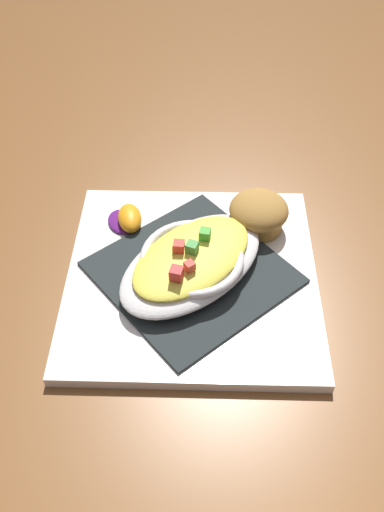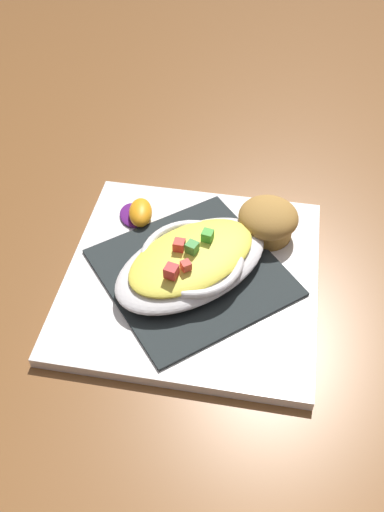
# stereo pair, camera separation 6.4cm
# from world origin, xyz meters

# --- Properties ---
(ground_plane) EXTENTS (2.60, 2.60, 0.00)m
(ground_plane) POSITION_xyz_m (0.00, 0.00, 0.00)
(ground_plane) COLOR brown
(square_plate) EXTENTS (0.32, 0.32, 0.01)m
(square_plate) POSITION_xyz_m (0.00, 0.00, 0.01)
(square_plate) COLOR white
(square_plate) RESTS_ON ground_plane
(folded_napkin) EXTENTS (0.28, 0.28, 0.00)m
(folded_napkin) POSITION_xyz_m (0.00, 0.00, 0.02)
(folded_napkin) COLOR #242A2A
(folded_napkin) RESTS_ON square_plate
(gratin_dish) EXTENTS (0.22, 0.23, 0.05)m
(gratin_dish) POSITION_xyz_m (0.00, 0.00, 0.04)
(gratin_dish) COLOR silver
(gratin_dish) RESTS_ON folded_napkin
(muffin) EXTENTS (0.07, 0.07, 0.05)m
(muffin) POSITION_xyz_m (-0.08, -0.09, 0.04)
(muffin) COLOR #A47430
(muffin) RESTS_ON square_plate
(orange_garnish) EXTENTS (0.06, 0.06, 0.02)m
(orange_garnish) POSITION_xyz_m (0.09, -0.08, 0.02)
(orange_garnish) COLOR #531866
(orange_garnish) RESTS_ON square_plate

